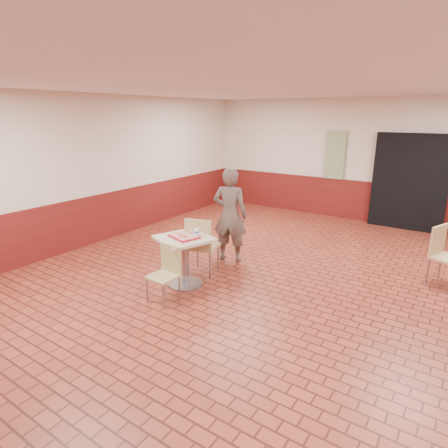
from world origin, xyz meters
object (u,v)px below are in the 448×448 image
Objects in this scene: main_table at (185,253)px; long_john_donut at (184,236)px; serving_tray at (184,236)px; ring_donut at (180,233)px; paper_cup at (196,232)px; chair_second_left at (444,252)px; chair_main_back at (201,243)px; customer at (230,215)px; chair_main_front at (166,271)px.

long_john_donut reaches higher than main_table.
serving_tray reaches higher than main_table.
serving_tray is 4.30× the size of ring_donut.
main_table is 7.84× the size of ring_donut.
paper_cup is at bearing 20.22° from ring_donut.
chair_second_left reaches higher than long_john_donut.
chair_main_back is 0.54m from serving_tray.
ring_donut is at bearing 166.43° from main_table.
chair_second_left is at bearing -178.02° from customer.
paper_cup is at bearing 103.01° from chair_main_back.
long_john_donut is at bearing -57.12° from serving_tray.
chair_second_left is (3.33, 2.35, -0.29)m from serving_tray.
serving_tray is at bearing 90.00° from main_table.
long_john_donut reaches higher than ring_donut.
ring_donut is (-0.07, -0.45, 0.28)m from chair_main_back.
long_john_donut is 1.56× the size of paper_cup.
ring_donut is (-0.11, 0.03, 0.30)m from main_table.
ring_donut is at bearing 151.10° from long_john_donut.
chair_second_left is at bearing 36.11° from long_john_donut.
chair_main_front is at bearing -69.71° from ring_donut.
chair_main_back is at bearing 141.13° from chair_second_left.
chair_main_back is 0.58× the size of customer.
customer is at bearing 97.17° from paper_cup.
paper_cup is (0.19, -0.35, 0.32)m from chair_main_back.
serving_tray is (-0.00, -1.28, -0.05)m from customer.
main_table is at bearing -13.57° from ring_donut.
customer is 3.51m from chair_second_left.
paper_cup is (0.15, 0.12, 0.34)m from main_table.
serving_tray is 0.07m from long_john_donut.
chair_main_front is at bearing -93.99° from paper_cup.
long_john_donut is at bearing 100.61° from chair_main_front.
chair_main_back reaches higher than long_john_donut.
chair_main_back is 0.51m from paper_cup.
serving_tray is at bearing 103.30° from chair_main_front.
serving_tray is 0.20m from paper_cup.
paper_cup is 0.10× the size of chair_second_left.
serving_tray is (0.04, -0.47, 0.25)m from chair_main_back.
chair_main_front is at bearing -81.94° from long_john_donut.
chair_second_left is (3.32, 1.07, -0.34)m from customer.
main_table is 1.32m from customer.
long_john_donut is at bearing -57.12° from main_table.
chair_main_front is 1.02m from chair_main_back.
customer reaches higher than chair_main_front.
customer is at bearing 129.80° from chair_second_left.
chair_main_back is at bearing 94.50° from main_table.
paper_cup is (0.25, 0.09, 0.03)m from ring_donut.
customer is at bearing 85.07° from ring_donut.
serving_tray is at bearing 74.05° from customer.
long_john_donut is (0.14, -0.08, 0.00)m from ring_donut.
chair_main_back reaches higher than serving_tray.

